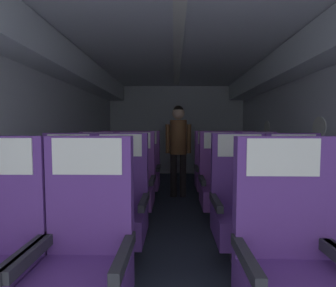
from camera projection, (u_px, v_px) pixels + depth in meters
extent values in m
cube|color=#2D3342|center=(178.00, 223.00, 3.00)|extent=(3.65, 6.91, 0.02)
cube|color=silver|center=(38.00, 131.00, 2.97)|extent=(0.08, 6.51, 2.25)
cube|color=silver|center=(323.00, 131.00, 2.88)|extent=(0.08, 6.51, 2.25)
cube|color=silver|center=(178.00, 36.00, 2.86)|extent=(3.53, 6.51, 0.06)
cube|color=silver|center=(176.00, 130.00, 6.19)|extent=(3.53, 0.06, 2.25)
cube|color=silver|center=(54.00, 56.00, 2.91)|extent=(0.38, 6.25, 0.36)
cube|color=silver|center=(306.00, 54.00, 2.83)|extent=(0.38, 6.25, 0.36)
cube|color=white|center=(178.00, 39.00, 2.86)|extent=(0.12, 5.86, 0.02)
cylinder|color=white|center=(319.00, 128.00, 2.88)|extent=(0.01, 0.26, 0.26)
cylinder|color=white|center=(267.00, 128.00, 4.50)|extent=(0.01, 0.26, 0.26)
cube|color=#5B3384|center=(6.00, 194.00, 1.38)|extent=(0.48, 0.09, 0.67)
cube|color=#28282D|center=(25.00, 254.00, 1.19)|extent=(0.05, 0.41, 0.06)
cube|color=#5B3384|center=(91.00, 194.00, 1.38)|extent=(0.48, 0.09, 0.67)
cube|color=#28282D|center=(124.00, 255.00, 1.19)|extent=(0.05, 0.41, 0.06)
cube|color=#28282D|center=(32.00, 253.00, 1.20)|extent=(0.05, 0.41, 0.06)
cube|color=silver|center=(87.00, 156.00, 1.31)|extent=(0.38, 0.01, 0.20)
cube|color=#5B3384|center=(278.00, 197.00, 1.33)|extent=(0.48, 0.09, 0.67)
cube|color=#28282D|center=(246.00, 258.00, 1.15)|extent=(0.05, 0.41, 0.06)
cube|color=silver|center=(283.00, 157.00, 1.27)|extent=(0.38, 0.01, 0.20)
cube|color=#38383D|center=(63.00, 250.00, 2.08)|extent=(0.17, 0.18, 0.23)
cube|color=#5B3384|center=(63.00, 224.00, 2.07)|extent=(0.48, 0.49, 0.23)
cube|color=#5B3384|center=(71.00, 169.00, 2.24)|extent=(0.48, 0.09, 0.67)
cube|color=#28282D|center=(89.00, 201.00, 2.05)|extent=(0.05, 0.41, 0.06)
cube|color=#28282D|center=(36.00, 201.00, 2.06)|extent=(0.05, 0.41, 0.06)
cube|color=silver|center=(68.00, 145.00, 2.18)|extent=(0.38, 0.01, 0.20)
cube|color=#38383D|center=(118.00, 250.00, 2.08)|extent=(0.17, 0.18, 0.23)
cube|color=#5B3384|center=(118.00, 225.00, 2.07)|extent=(0.48, 0.49, 0.23)
cube|color=#5B3384|center=(122.00, 169.00, 2.24)|extent=(0.48, 0.09, 0.67)
cube|color=#28282D|center=(144.00, 201.00, 2.05)|extent=(0.05, 0.41, 0.06)
cube|color=#28282D|center=(91.00, 201.00, 2.06)|extent=(0.05, 0.41, 0.06)
cube|color=silver|center=(121.00, 145.00, 2.18)|extent=(0.38, 0.01, 0.20)
cube|color=#38383D|center=(299.00, 254.00, 2.03)|extent=(0.17, 0.18, 0.23)
cube|color=#5B3384|center=(300.00, 227.00, 2.01)|extent=(0.48, 0.49, 0.23)
cube|color=#5B3384|center=(290.00, 170.00, 2.18)|extent=(0.48, 0.09, 0.67)
cube|color=#28282D|center=(329.00, 203.00, 1.99)|extent=(0.05, 0.41, 0.06)
cube|color=#28282D|center=(273.00, 203.00, 2.01)|extent=(0.05, 0.41, 0.06)
cube|color=silver|center=(293.00, 146.00, 2.12)|extent=(0.38, 0.01, 0.20)
cube|color=#38383D|center=(242.00, 252.00, 2.06)|extent=(0.17, 0.18, 0.23)
cube|color=#5B3384|center=(243.00, 226.00, 2.04)|extent=(0.48, 0.49, 0.23)
cube|color=#5B3384|center=(238.00, 169.00, 2.21)|extent=(0.48, 0.09, 0.67)
cube|color=#28282D|center=(271.00, 202.00, 2.02)|extent=(0.05, 0.41, 0.06)
cube|color=#28282D|center=(216.00, 202.00, 2.03)|extent=(0.05, 0.41, 0.06)
cube|color=silver|center=(239.00, 145.00, 2.15)|extent=(0.38, 0.01, 0.20)
cube|color=#38383D|center=(95.00, 215.00, 2.94)|extent=(0.17, 0.18, 0.23)
cube|color=#753D8E|center=(95.00, 196.00, 2.93)|extent=(0.48, 0.49, 0.23)
cube|color=#753D8E|center=(100.00, 158.00, 3.10)|extent=(0.48, 0.09, 0.67)
cube|color=#28282D|center=(114.00, 180.00, 2.91)|extent=(0.05, 0.41, 0.06)
cube|color=#28282D|center=(76.00, 180.00, 2.92)|extent=(0.05, 0.41, 0.06)
cube|color=silver|center=(98.00, 140.00, 3.04)|extent=(0.38, 0.01, 0.20)
cube|color=#38383D|center=(134.00, 215.00, 2.94)|extent=(0.17, 0.18, 0.23)
cube|color=#753D8E|center=(134.00, 196.00, 2.92)|extent=(0.48, 0.49, 0.23)
cube|color=#753D8E|center=(136.00, 158.00, 3.09)|extent=(0.48, 0.09, 0.67)
cube|color=#28282D|center=(152.00, 180.00, 2.90)|extent=(0.05, 0.41, 0.06)
cube|color=#28282D|center=(115.00, 180.00, 2.91)|extent=(0.05, 0.41, 0.06)
cube|color=silver|center=(135.00, 140.00, 3.03)|extent=(0.38, 0.01, 0.20)
cube|color=#38383D|center=(260.00, 215.00, 2.91)|extent=(0.17, 0.18, 0.23)
cube|color=#753D8E|center=(261.00, 197.00, 2.90)|extent=(0.48, 0.49, 0.23)
cube|color=#753D8E|center=(256.00, 158.00, 3.07)|extent=(0.48, 0.09, 0.67)
cube|color=#28282D|center=(280.00, 180.00, 2.88)|extent=(0.05, 0.41, 0.06)
cube|color=#28282D|center=(242.00, 180.00, 2.89)|extent=(0.05, 0.41, 0.06)
cube|color=silver|center=(258.00, 141.00, 3.01)|extent=(0.38, 0.01, 0.20)
cube|color=#38383D|center=(221.00, 215.00, 2.93)|extent=(0.17, 0.18, 0.23)
cube|color=#753D8E|center=(221.00, 197.00, 2.91)|extent=(0.48, 0.49, 0.23)
cube|color=#753D8E|center=(218.00, 158.00, 3.08)|extent=(0.48, 0.09, 0.67)
cube|color=#28282D|center=(240.00, 180.00, 2.89)|extent=(0.05, 0.41, 0.06)
cube|color=#28282D|center=(202.00, 180.00, 2.91)|extent=(0.05, 0.41, 0.06)
cube|color=silver|center=(219.00, 141.00, 3.02)|extent=(0.38, 0.01, 0.20)
cube|color=#38383D|center=(113.00, 195.00, 3.82)|extent=(0.17, 0.18, 0.23)
cube|color=#753D8E|center=(113.00, 181.00, 3.81)|extent=(0.48, 0.49, 0.23)
cube|color=#753D8E|center=(116.00, 151.00, 3.98)|extent=(0.48, 0.09, 0.67)
cube|color=#28282D|center=(127.00, 168.00, 3.79)|extent=(0.05, 0.41, 0.06)
cube|color=#28282D|center=(98.00, 168.00, 3.80)|extent=(0.05, 0.41, 0.06)
cube|color=silver|center=(115.00, 138.00, 3.92)|extent=(0.38, 0.01, 0.20)
cube|color=#38383D|center=(144.00, 195.00, 3.83)|extent=(0.17, 0.18, 0.23)
cube|color=#753D8E|center=(144.00, 180.00, 3.81)|extent=(0.48, 0.49, 0.23)
cube|color=#753D8E|center=(145.00, 151.00, 3.99)|extent=(0.48, 0.09, 0.67)
cube|color=#28282D|center=(158.00, 168.00, 3.80)|extent=(0.05, 0.41, 0.06)
cube|color=#28282D|center=(129.00, 168.00, 3.81)|extent=(0.05, 0.41, 0.06)
cube|color=silver|center=(145.00, 138.00, 3.92)|extent=(0.38, 0.01, 0.20)
cube|color=#38383D|center=(241.00, 196.00, 3.77)|extent=(0.17, 0.18, 0.23)
cube|color=#753D8E|center=(242.00, 181.00, 3.75)|extent=(0.48, 0.49, 0.23)
cube|color=#753D8E|center=(239.00, 151.00, 3.93)|extent=(0.48, 0.09, 0.67)
cube|color=#28282D|center=(257.00, 168.00, 3.74)|extent=(0.05, 0.41, 0.06)
cube|color=#28282D|center=(227.00, 168.00, 3.75)|extent=(0.05, 0.41, 0.06)
cube|color=silver|center=(240.00, 138.00, 3.86)|extent=(0.38, 0.01, 0.20)
cube|color=#38383D|center=(211.00, 195.00, 3.79)|extent=(0.17, 0.18, 0.23)
cube|color=#753D8E|center=(211.00, 181.00, 3.78)|extent=(0.48, 0.49, 0.23)
cube|color=#753D8E|center=(209.00, 151.00, 3.95)|extent=(0.48, 0.09, 0.67)
cube|color=#28282D|center=(226.00, 168.00, 3.76)|extent=(0.05, 0.41, 0.06)
cube|color=#28282D|center=(196.00, 168.00, 3.77)|extent=(0.05, 0.41, 0.06)
cube|color=silver|center=(210.00, 138.00, 3.89)|extent=(0.38, 0.01, 0.20)
cylinder|color=black|center=(174.00, 175.00, 4.11)|extent=(0.11, 0.11, 0.73)
cylinder|color=black|center=(183.00, 175.00, 4.11)|extent=(0.11, 0.11, 0.73)
cylinder|color=brown|center=(178.00, 137.00, 4.07)|extent=(0.28, 0.28, 0.57)
cylinder|color=brown|center=(168.00, 139.00, 4.07)|extent=(0.07, 0.07, 0.48)
cylinder|color=brown|center=(189.00, 139.00, 4.07)|extent=(0.07, 0.07, 0.48)
sphere|color=tan|center=(178.00, 113.00, 4.04)|extent=(0.21, 0.21, 0.21)
sphere|color=black|center=(178.00, 111.00, 4.04)|extent=(0.17, 0.17, 0.17)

